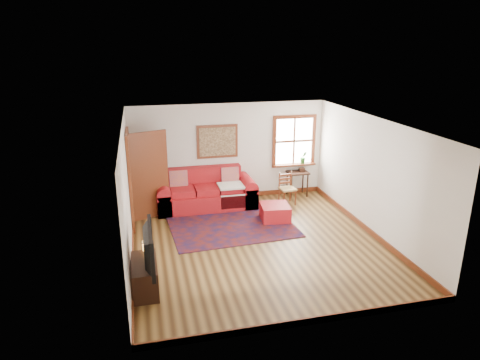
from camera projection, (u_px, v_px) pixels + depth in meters
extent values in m
plane|color=#3F2711|center=(257.00, 243.00, 8.79)|extent=(5.50, 5.50, 0.00)
cube|color=silver|center=(229.00, 152.00, 10.95)|extent=(5.00, 0.04, 2.50)
cube|color=silver|center=(312.00, 249.00, 5.86)|extent=(5.00, 0.04, 2.50)
cube|color=silver|center=(127.00, 196.00, 7.85)|extent=(0.04, 5.50, 2.50)
cube|color=silver|center=(373.00, 177.00, 8.96)|extent=(0.04, 5.50, 2.50)
cube|color=white|center=(259.00, 123.00, 8.02)|extent=(5.00, 5.50, 0.04)
cube|color=maroon|center=(229.00, 196.00, 11.30)|extent=(5.00, 0.03, 0.12)
cube|color=maroon|center=(133.00, 254.00, 8.23)|extent=(0.03, 5.50, 0.12)
cube|color=maroon|center=(367.00, 229.00, 9.32)|extent=(0.03, 5.50, 0.12)
cube|color=white|center=(294.00, 141.00, 11.26)|extent=(1.00, 0.02, 1.20)
cube|color=maroon|center=(295.00, 117.00, 11.04)|extent=(1.18, 0.06, 0.09)
cube|color=maroon|center=(293.00, 165.00, 11.44)|extent=(1.18, 0.06, 0.09)
cube|color=maroon|center=(274.00, 142.00, 11.12)|extent=(0.09, 0.06, 1.20)
cube|color=maroon|center=(313.00, 140.00, 11.36)|extent=(0.09, 0.06, 1.20)
cube|color=maroon|center=(294.00, 141.00, 11.24)|extent=(1.00, 0.04, 0.05)
cube|color=maroon|center=(294.00, 164.00, 11.37)|extent=(1.15, 0.20, 0.04)
imported|color=#236122|center=(303.00, 157.00, 11.35)|extent=(0.18, 0.15, 0.33)
cube|color=black|center=(129.00, 181.00, 9.41)|extent=(0.02, 0.90, 2.05)
cube|color=maroon|center=(131.00, 188.00, 8.95)|extent=(0.06, 0.09, 2.05)
cube|color=maroon|center=(131.00, 174.00, 9.87)|extent=(0.06, 0.09, 2.05)
cube|color=maroon|center=(127.00, 133.00, 9.08)|extent=(0.06, 1.08, 0.09)
cube|color=maroon|center=(150.00, 176.00, 9.78)|extent=(0.86, 0.35, 2.05)
cube|color=silver|center=(149.00, 171.00, 9.75)|extent=(0.56, 0.22, 1.33)
cube|color=maroon|center=(217.00, 141.00, 10.77)|extent=(1.05, 0.04, 0.85)
cube|color=tan|center=(218.00, 142.00, 10.74)|extent=(0.92, 0.03, 0.72)
cube|color=#59140C|center=(231.00, 224.00, 9.67)|extent=(2.83, 2.32, 0.02)
cube|color=#A7151B|center=(206.00, 199.00, 10.62)|extent=(2.43, 1.01, 0.42)
cube|color=#A7151B|center=(204.00, 177.00, 10.81)|extent=(1.89, 0.28, 0.53)
cube|color=#A7151B|center=(164.00, 201.00, 10.38)|extent=(0.34, 1.01, 0.53)
cube|color=#A7151B|center=(247.00, 194.00, 10.84)|extent=(0.34, 1.01, 0.53)
cube|color=orange|center=(179.00, 179.00, 10.50)|extent=(0.44, 0.22, 0.46)
cube|color=orange|center=(230.00, 176.00, 10.78)|extent=(0.44, 0.22, 0.46)
cube|color=silver|center=(231.00, 186.00, 10.46)|extent=(0.61, 0.55, 0.04)
cube|color=#A7151B|center=(275.00, 212.00, 9.89)|extent=(0.71, 0.71, 0.37)
cube|color=black|center=(298.00, 173.00, 11.32)|extent=(0.55, 0.41, 0.04)
cylinder|color=black|center=(291.00, 187.00, 11.22)|extent=(0.04, 0.04, 0.62)
cylinder|color=black|center=(307.00, 186.00, 11.32)|extent=(0.04, 0.04, 0.62)
cylinder|color=black|center=(287.00, 183.00, 11.53)|extent=(0.04, 0.04, 0.62)
cylinder|color=black|center=(303.00, 182.00, 11.63)|extent=(0.04, 0.04, 0.62)
cube|color=tan|center=(287.00, 189.00, 10.78)|extent=(0.42, 0.40, 0.04)
cylinder|color=maroon|center=(284.00, 199.00, 10.66)|extent=(0.04, 0.04, 0.39)
cylinder|color=maroon|center=(296.00, 198.00, 10.77)|extent=(0.04, 0.04, 0.39)
cylinder|color=maroon|center=(279.00, 188.00, 10.87)|extent=(0.04, 0.04, 0.81)
cylinder|color=maroon|center=(291.00, 186.00, 10.97)|extent=(0.04, 0.04, 0.81)
cube|color=maroon|center=(285.00, 179.00, 10.85)|extent=(0.32, 0.07, 0.24)
cube|color=black|center=(145.00, 276.00, 7.07)|extent=(0.42, 0.92, 0.51)
imported|color=black|center=(144.00, 248.00, 6.77)|extent=(0.15, 1.15, 0.66)
cylinder|color=silver|center=(146.00, 246.00, 7.36)|extent=(0.12, 0.12, 0.18)
cylinder|color=#FFA53F|center=(146.00, 247.00, 7.37)|extent=(0.07, 0.07, 0.12)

